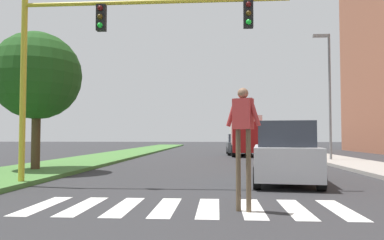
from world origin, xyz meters
name	(u,v)px	position (x,y,z in m)	size (l,w,h in m)	color
ground_plane	(210,155)	(0.00, 30.00, 0.00)	(140.00, 140.00, 0.00)	#2D2D30
crosswalk	(187,207)	(0.00, 7.35, 0.00)	(6.75, 2.20, 0.01)	silver
median_strip	(121,155)	(-7.00, 28.00, 0.07)	(4.02, 64.00, 0.15)	#477A38
tree_mid	(37,76)	(-6.96, 14.42, 4.05)	(3.68, 3.68, 5.76)	#4C3823
sidewalk_right	(313,155)	(7.83, 28.00, 0.07)	(3.00, 64.00, 0.15)	#9E9991
traffic_light_gantry	(99,43)	(-2.94, 10.31, 4.33)	(8.14, 0.30, 6.00)	gold
street_lamp_right	(328,85)	(7.23, 21.81, 4.59)	(1.02, 0.24, 7.50)	slate
pedestrian_performer	(243,129)	(1.16, 7.03, 1.66)	(0.71, 0.41, 2.49)	brown
suv_crossing	(284,154)	(2.83, 11.82, 0.93)	(2.43, 4.78, 1.97)	#B7B7BC
sedan_midblock	(238,145)	(2.32, 30.06, 0.78)	(1.88, 4.10, 1.69)	#474C51
truck_box_delivery	(246,135)	(2.85, 28.54, 1.63)	(2.40, 6.20, 3.10)	maroon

